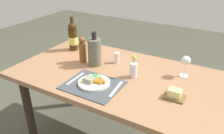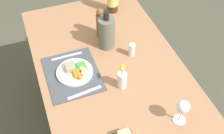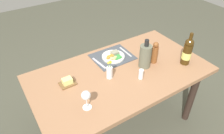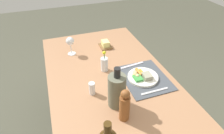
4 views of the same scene
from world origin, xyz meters
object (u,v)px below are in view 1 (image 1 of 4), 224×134
at_px(dinner_plate, 94,82).
at_px(knife, 116,89).
at_px(fork, 75,79).
at_px(cooler_bottle, 95,52).
at_px(wine_glass, 186,62).
at_px(flower_vase, 133,69).
at_px(wine_bottle, 73,37).
at_px(salt_shaker, 117,58).
at_px(butter_dish, 175,94).
at_px(dining_table, 117,84).
at_px(pepper_mill, 83,50).

relative_size(dinner_plate, knife, 1.07).
xyz_separation_m(fork, cooler_bottle, (-0.01, 0.28, 0.11)).
bearing_deg(dinner_plate, wine_glass, 40.17).
height_order(flower_vase, wine_bottle, wine_bottle).
xyz_separation_m(knife, wine_glass, (0.34, 0.42, 0.11)).
height_order(flower_vase, cooler_bottle, cooler_bottle).
bearing_deg(fork, dinner_plate, 5.93).
bearing_deg(knife, salt_shaker, 111.90).
bearing_deg(cooler_bottle, salt_shaker, 40.90).
xyz_separation_m(wine_glass, butter_dish, (0.02, -0.32, -0.09)).
bearing_deg(knife, fork, 178.37).
bearing_deg(flower_vase, wine_bottle, 164.10).
bearing_deg(dining_table, salt_shaker, 120.36).
bearing_deg(knife, dining_table, 109.84).
height_order(dining_table, cooler_bottle, cooler_bottle).
height_order(fork, flower_vase, flower_vase).
bearing_deg(wine_glass, dinner_plate, -139.83).
xyz_separation_m(dining_table, flower_vase, (0.12, 0.01, 0.16)).
xyz_separation_m(butter_dish, wine_bottle, (-1.05, 0.32, 0.11)).
distance_m(knife, cooler_bottle, 0.44).
bearing_deg(butter_dish, wine_bottle, 163.22).
xyz_separation_m(fork, salt_shaker, (0.12, 0.40, 0.04)).
height_order(salt_shaker, wine_glass, wine_glass).
bearing_deg(wine_bottle, pepper_mill, -36.17).
xyz_separation_m(dinner_plate, pepper_mill, (-0.29, 0.26, 0.08)).
height_order(dining_table, wine_bottle, wine_bottle).
height_order(knife, cooler_bottle, cooler_bottle).
height_order(fork, butter_dish, butter_dish).
height_order(wine_glass, cooler_bottle, cooler_bottle).
bearing_deg(knife, pepper_mill, 145.01).
relative_size(flower_vase, cooler_bottle, 0.63).
bearing_deg(flower_vase, fork, -144.56).
distance_m(dining_table, cooler_bottle, 0.32).
xyz_separation_m(wine_bottle, cooler_bottle, (0.35, -0.17, -0.02)).
relative_size(knife, pepper_mill, 0.95).
height_order(knife, wine_glass, wine_glass).
height_order(dinner_plate, knife, dinner_plate).
bearing_deg(wine_glass, fork, -146.12).
height_order(fork, salt_shaker, salt_shaker).
bearing_deg(pepper_mill, dining_table, -6.82).
distance_m(dinner_plate, salt_shaker, 0.38).
height_order(wine_bottle, cooler_bottle, wine_bottle).
relative_size(dining_table, dinner_plate, 7.19).
relative_size(dinner_plate, fork, 1.12).
xyz_separation_m(fork, flower_vase, (0.35, 0.25, 0.05)).
xyz_separation_m(fork, knife, (0.32, 0.02, 0.00)).
bearing_deg(wine_glass, salt_shaker, -174.93).
xyz_separation_m(flower_vase, wine_bottle, (-0.71, 0.20, 0.07)).
bearing_deg(pepper_mill, flower_vase, -3.69).
xyz_separation_m(dining_table, dinner_plate, (-0.07, -0.22, 0.11)).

